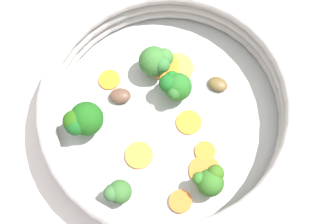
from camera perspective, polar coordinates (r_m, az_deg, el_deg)
name	(u,v)px	position (r m, az deg, el deg)	size (l,w,h in m)	color
ground_plane	(168,118)	(0.69, 0.00, -0.78)	(4.00, 4.00, 0.00)	white
skillet	(168,117)	(0.68, 0.00, -0.61)	(0.33, 0.33, 0.01)	#B2B5B7
skillet_rim_wall	(168,108)	(0.65, 0.00, 0.43)	(0.35, 0.35, 0.06)	#B9B3B8
skillet_rivet_left	(98,207)	(0.65, -8.48, -11.40)	(0.01, 0.01, 0.01)	#B0B9B4
carrot_slice_0	(205,151)	(0.66, 4.54, -4.80)	(0.03, 0.03, 0.00)	orange
carrot_slice_1	(139,155)	(0.66, -3.56, -5.27)	(0.04, 0.04, 0.00)	orange
carrot_slice_2	(109,80)	(0.70, -7.17, 3.92)	(0.03, 0.03, 0.00)	orange
carrot_slice_3	(205,170)	(0.65, 4.50, -7.12)	(0.04, 0.04, 0.00)	orange
carrot_slice_4	(177,68)	(0.70, 1.16, 5.41)	(0.05, 0.05, 0.00)	#F2903D
carrot_slice_5	(180,201)	(0.64, 1.52, -10.84)	(0.03, 0.03, 0.01)	orange
carrot_slice_6	(164,66)	(0.70, -0.45, 5.66)	(0.04, 0.04, 0.00)	orange
carrot_slice_7	(189,122)	(0.67, 2.55, -1.27)	(0.04, 0.04, 0.00)	orange
broccoli_floret_0	(210,181)	(0.62, 5.19, -8.35)	(0.04, 0.04, 0.05)	#6D9454
broccoli_floret_1	(82,120)	(0.65, -10.38, -0.98)	(0.05, 0.06, 0.06)	#7DAA6C
broccoli_floret_2	(156,61)	(0.67, -1.43, 6.21)	(0.05, 0.05, 0.05)	#7E9A5F
broccoli_floret_3	(175,86)	(0.66, 0.90, 3.19)	(0.04, 0.05, 0.05)	#72A74D
broccoli_floret_4	(118,192)	(0.63, -6.16, -9.66)	(0.03, 0.04, 0.04)	#84AB5D
mushroom_piece_0	(120,96)	(0.68, -5.85, 1.98)	(0.03, 0.02, 0.01)	brown
mushroom_piece_1	(218,84)	(0.69, 6.11, 3.41)	(0.03, 0.02, 0.01)	brown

